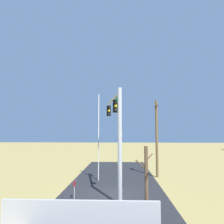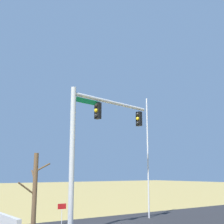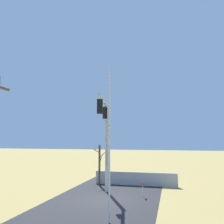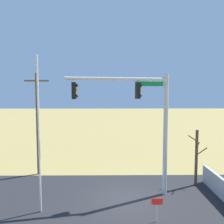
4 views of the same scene
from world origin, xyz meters
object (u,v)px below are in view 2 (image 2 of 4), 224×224
object	(u,v)px
flagpole	(148,156)
open_sign	(62,209)
signal_mast	(93,134)
bare_tree	(34,198)

from	to	relation	value
flagpole	open_sign	xyz separation A→B (m)	(6.14, -1.07, -3.32)
signal_mast	bare_tree	distance (m)	5.42
signal_mast	bare_tree	bearing A→B (deg)	23.13
bare_tree	signal_mast	bearing A→B (deg)	-156.87
open_sign	flagpole	bearing A→B (deg)	170.11
bare_tree	open_sign	bearing A→B (deg)	-128.39
flagpole	open_sign	size ratio (longest dim) A/B	6.93
flagpole	open_sign	world-z (taller)	flagpole
bare_tree	open_sign	size ratio (longest dim) A/B	3.22
signal_mast	open_sign	bearing A→B (deg)	-83.63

